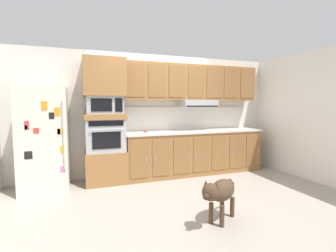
# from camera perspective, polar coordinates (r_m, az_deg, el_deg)

# --- Properties ---
(ground_plane) EXTENTS (9.60, 9.60, 0.00)m
(ground_plane) POSITION_cam_1_polar(r_m,az_deg,el_deg) (4.41, 0.15, -14.42)
(ground_plane) COLOR #9E9389
(back_kitchen_wall) EXTENTS (6.20, 0.12, 2.50)m
(back_kitchen_wall) POSITION_cam_1_polar(r_m,az_deg,el_deg) (5.22, -3.99, 2.63)
(back_kitchen_wall) COLOR silver
(back_kitchen_wall) RESTS_ON ground
(side_panel_right) EXTENTS (0.12, 7.10, 2.50)m
(side_panel_right) POSITION_cam_1_polar(r_m,az_deg,el_deg) (5.75, 27.45, 2.29)
(side_panel_right) COLOR white
(side_panel_right) RESTS_ON ground
(refrigerator) EXTENTS (0.76, 0.73, 1.76)m
(refrigerator) POSITION_cam_1_polar(r_m,az_deg,el_deg) (4.66, -26.94, -2.75)
(refrigerator) COLOR silver
(refrigerator) RESTS_ON ground
(oven_base_cabinet) EXTENTS (0.74, 0.62, 0.60)m
(oven_base_cabinet) POSITION_cam_1_polar(r_m,az_deg,el_deg) (4.82, -14.32, -9.15)
(oven_base_cabinet) COLOR #996638
(oven_base_cabinet) RESTS_ON ground
(built_in_oven) EXTENTS (0.70, 0.62, 0.60)m
(built_in_oven) POSITION_cam_1_polar(r_m,az_deg,el_deg) (4.71, -14.47, -2.05)
(built_in_oven) COLOR #A8AAAF
(built_in_oven) RESTS_ON oven_base_cabinet
(appliance_mid_shelf) EXTENTS (0.74, 0.62, 0.10)m
(appliance_mid_shelf) POSITION_cam_1_polar(r_m,az_deg,el_deg) (4.68, -14.57, 2.21)
(appliance_mid_shelf) COLOR #996638
(appliance_mid_shelf) RESTS_ON built_in_oven
(microwave) EXTENTS (0.64, 0.54, 0.32)m
(microwave) POSITION_cam_1_polar(r_m,az_deg,el_deg) (4.67, -14.62, 4.78)
(microwave) COLOR #A8AAAF
(microwave) RESTS_ON appliance_mid_shelf
(appliance_upper_cabinet) EXTENTS (0.74, 0.62, 0.68)m
(appliance_upper_cabinet) POSITION_cam_1_polar(r_m,az_deg,el_deg) (4.70, -14.77, 10.88)
(appliance_upper_cabinet) COLOR #996638
(appliance_upper_cabinet) RESTS_ON microwave
(lower_cabinet_run) EXTENTS (2.97, 0.63, 0.88)m
(lower_cabinet_run) POSITION_cam_1_polar(r_m,az_deg,el_deg) (5.28, 6.25, -6.22)
(lower_cabinet_run) COLOR #996638
(lower_cabinet_run) RESTS_ON ground
(countertop_slab) EXTENTS (3.01, 0.64, 0.04)m
(countertop_slab) POSITION_cam_1_polar(r_m,az_deg,el_deg) (5.21, 6.28, -1.25)
(countertop_slab) COLOR beige
(countertop_slab) RESTS_ON lower_cabinet_run
(backsplash_panel) EXTENTS (3.01, 0.02, 0.50)m
(backsplash_panel) POSITION_cam_1_polar(r_m,az_deg,el_deg) (5.45, 4.98, 1.88)
(backsplash_panel) COLOR silver
(backsplash_panel) RESTS_ON countertop_slab
(upper_cabinet_with_hood) EXTENTS (2.97, 0.48, 0.88)m
(upper_cabinet_with_hood) POSITION_cam_1_polar(r_m,az_deg,el_deg) (5.31, 5.86, 9.70)
(upper_cabinet_with_hood) COLOR #996638
(upper_cabinet_with_hood) RESTS_ON backsplash_panel
(screwdriver) EXTENTS (0.17, 0.17, 0.03)m
(screwdriver) POSITION_cam_1_polar(r_m,az_deg,el_deg) (4.88, -5.20, -1.27)
(screwdriver) COLOR red
(screwdriver) RESTS_ON countertop_slab
(dog) EXTENTS (0.75, 0.55, 0.59)m
(dog) POSITION_cam_1_polar(r_m,az_deg,el_deg) (3.20, 12.04, -14.81)
(dog) COLOR #473323
(dog) RESTS_ON ground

